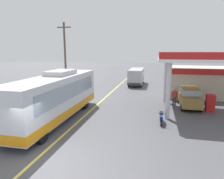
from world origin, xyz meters
name	(u,v)px	position (x,y,z in m)	size (l,w,h in m)	color
ground	(117,87)	(0.00, 20.00, 0.00)	(120.00, 120.00, 0.00)	#4C4C51
lane_divider_stripe	(109,94)	(0.00, 15.00, 0.00)	(0.16, 50.00, 0.01)	#D8CC4C
coach_bus_main	(56,98)	(-1.80, 5.29, 1.72)	(2.60, 11.04, 3.69)	silver
gas_station_roadside	(202,76)	(10.18, 14.26, 2.63)	(9.10, 11.95, 5.10)	#B21E1E
car_at_pump	(189,96)	(8.62, 11.28, 1.01)	(1.70, 4.20, 1.82)	olive
minibus_opposing_lane	(136,75)	(2.51, 22.84, 1.47)	(2.04, 6.13, 2.44)	#A5A5AD
motorcycle_parked_forecourt	(161,117)	(6.01, 6.24, 0.44)	(0.55, 1.80, 0.92)	black
pedestrian_near_pump	(174,96)	(7.32, 11.51, 0.93)	(0.55, 0.22, 1.66)	#33333F
utility_pole_roadside	(65,57)	(-5.71, 15.43, 4.49)	(1.80, 0.24, 8.61)	brown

